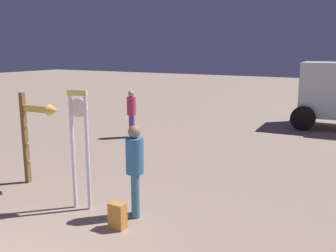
{
  "coord_description": "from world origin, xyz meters",
  "views": [
    {
      "loc": [
        3.99,
        -2.02,
        2.96
      ],
      "look_at": [
        -0.3,
        5.45,
        1.2
      ],
      "focal_mm": 39.84,
      "sensor_mm": 36.0,
      "label": 1
    }
  ],
  "objects_px": {
    "standing_clock": "(80,140)",
    "person_near_clock": "(135,166)",
    "backpack": "(118,216)",
    "arrow_sign": "(36,125)",
    "person_distant": "(132,111)"
  },
  "relations": [
    {
      "from": "standing_clock",
      "to": "person_near_clock",
      "type": "distance_m",
      "value": 1.17
    },
    {
      "from": "standing_clock",
      "to": "backpack",
      "type": "xyz_separation_m",
      "value": [
        1.09,
        -0.33,
        -1.12
      ]
    },
    {
      "from": "standing_clock",
      "to": "arrow_sign",
      "type": "distance_m",
      "value": 1.75
    },
    {
      "from": "standing_clock",
      "to": "person_distant",
      "type": "bearing_deg",
      "value": 116.17
    },
    {
      "from": "standing_clock",
      "to": "person_distant",
      "type": "xyz_separation_m",
      "value": [
        -2.6,
        5.3,
        -0.44
      ]
    },
    {
      "from": "arrow_sign",
      "to": "backpack",
      "type": "xyz_separation_m",
      "value": [
        2.78,
        -0.79,
        -1.15
      ]
    },
    {
      "from": "standing_clock",
      "to": "backpack",
      "type": "distance_m",
      "value": 1.6
    },
    {
      "from": "person_distant",
      "to": "person_near_clock",
      "type": "bearing_deg",
      "value": -54.09
    },
    {
      "from": "arrow_sign",
      "to": "backpack",
      "type": "relative_size",
      "value": 4.58
    },
    {
      "from": "person_distant",
      "to": "backpack",
      "type": "bearing_deg",
      "value": -56.72
    },
    {
      "from": "backpack",
      "to": "person_distant",
      "type": "bearing_deg",
      "value": 123.28
    },
    {
      "from": "backpack",
      "to": "person_distant",
      "type": "relative_size",
      "value": 0.28
    },
    {
      "from": "person_near_clock",
      "to": "person_distant",
      "type": "height_order",
      "value": "person_near_clock"
    },
    {
      "from": "arrow_sign",
      "to": "person_near_clock",
      "type": "xyz_separation_m",
      "value": [
        2.76,
        -0.24,
        -0.43
      ]
    },
    {
      "from": "standing_clock",
      "to": "person_near_clock",
      "type": "bearing_deg",
      "value": 11.87
    }
  ]
}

